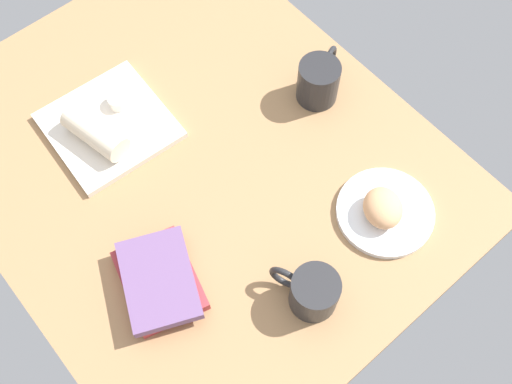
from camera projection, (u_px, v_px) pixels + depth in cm
name	position (u px, v px, depth cm)	size (l,w,h in cm)	color
dining_table	(196.00, 162.00, 133.33)	(110.00, 90.00, 4.00)	#9E754C
round_plate	(385.00, 212.00, 124.88)	(19.98, 19.98, 1.40)	white
scone_pastry	(383.00, 208.00, 121.47)	(9.04, 7.81, 5.56)	tan
square_plate	(109.00, 126.00, 134.19)	(24.76, 24.76, 1.60)	silver
sauce_cup	(119.00, 100.00, 134.56)	(4.69, 4.69, 2.63)	silver
breakfast_wrap	(95.00, 132.00, 128.96)	(5.93, 5.93, 14.76)	beige
book_stack	(159.00, 280.00, 116.36)	(22.13, 19.34, 5.18)	#A53338
coffee_mug	(313.00, 291.00, 113.34)	(13.53, 9.23, 8.90)	#262628
second_mug	(319.00, 80.00, 134.44)	(9.23, 13.84, 9.96)	#262628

